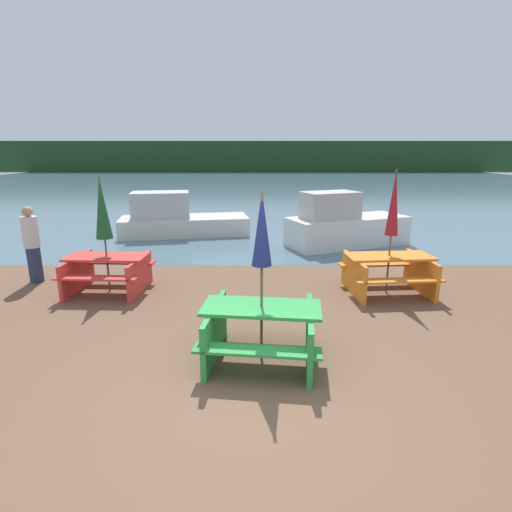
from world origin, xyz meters
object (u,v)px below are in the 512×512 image
umbrella_darkgreen (104,209)px  boat (345,226)px  picnic_table_orange (390,271)px  umbrella_navy (264,231)px  picnic_table_red (110,270)px  umbrella_crimson (396,204)px  person (34,245)px  picnic_table_green (263,328)px  boat_second (179,219)px

umbrella_darkgreen → boat: size_ratio=0.59×
picnic_table_orange → umbrella_navy: (-2.54, -2.63, 1.32)m
picnic_table_red → umbrella_navy: umbrella_navy is taller
umbrella_crimson → boat: umbrella_crimson is taller
picnic_table_red → boat: (5.58, 4.04, 0.16)m
picnic_table_red → umbrella_navy: (3.04, -2.72, 1.33)m
umbrella_crimson → umbrella_darkgreen: bearing=179.1°
umbrella_darkgreen → boat: (5.58, 4.04, -1.07)m
picnic_table_orange → person: person is taller
picnic_table_green → picnic_table_orange: (2.54, 2.63, 0.01)m
picnic_table_red → picnic_table_orange: bearing=-0.9°
umbrella_crimson → boat_second: umbrella_crimson is taller
picnic_table_orange → boat: boat is taller
umbrella_crimson → boat_second: (-5.27, 5.76, -1.26)m
umbrella_crimson → picnic_table_red: bearing=179.1°
boat → person: person is taller
umbrella_navy → person: umbrella_navy is taller
umbrella_darkgreen → picnic_table_green: bearing=-41.8°
picnic_table_green → umbrella_navy: bearing=0.0°
umbrella_navy → picnic_table_orange: bearing=46.0°
umbrella_navy → boat: (2.54, 6.76, -1.18)m
picnic_table_green → picnic_table_red: (-3.04, 2.72, -0.00)m
picnic_table_orange → picnic_table_green: bearing=-134.0°
boat → person: 8.14m
picnic_table_green → picnic_table_red: size_ratio=1.06×
picnic_table_green → boat: 7.23m
umbrella_crimson → umbrella_navy: size_ratio=1.06×
picnic_table_red → person: 1.92m
picnic_table_green → umbrella_navy: umbrella_navy is taller
picnic_table_red → umbrella_darkgreen: (0.00, -0.00, 1.23)m
umbrella_crimson → umbrella_darkgreen: umbrella_crimson is taller
boat → boat_second: 5.51m
picnic_table_orange → umbrella_darkgreen: 5.72m
picnic_table_green → picnic_table_red: picnic_table_green is taller
picnic_table_orange → umbrella_darkgreen: (-5.59, 0.09, 1.21)m
picnic_table_green → picnic_table_orange: bearing=46.0°
umbrella_crimson → boat: 4.30m
umbrella_navy → boat_second: size_ratio=0.52×
picnic_table_green → umbrella_navy: size_ratio=0.75×
picnic_table_red → boat: bearing=35.9°
umbrella_navy → person: bearing=145.6°
picnic_table_orange → umbrella_crimson: 1.32m
picnic_table_green → umbrella_darkgreen: bearing=138.2°
picnic_table_red → umbrella_darkgreen: 1.23m
boat_second → umbrella_crimson: bearing=-57.6°
picnic_table_orange → umbrella_crimson: (0.00, 0.00, 1.32)m
boat → person: (-7.37, -3.46, 0.22)m
boat → boat_second: (-5.26, 1.63, -0.08)m
picnic_table_green → person: bearing=145.6°
picnic_table_red → picnic_table_green: bearing=-41.8°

